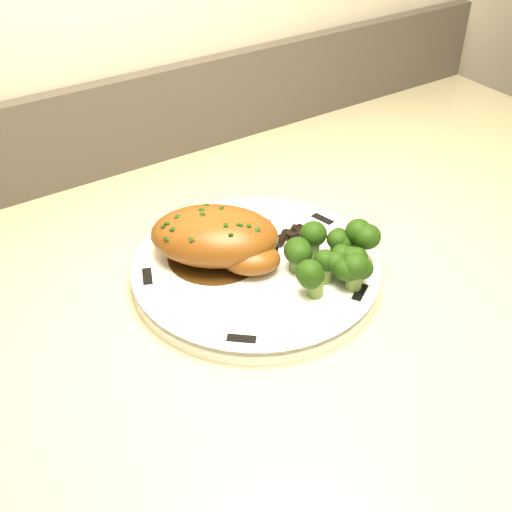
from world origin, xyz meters
TOP-DOWN VIEW (x-y plane):
  - plate at (0.15, 1.71)m, footprint 0.32×0.32m
  - rim_accent_0 at (0.26, 1.73)m, footprint 0.02×0.03m
  - rim_accent_1 at (0.16, 1.82)m, footprint 0.03×0.01m
  - rim_accent_2 at (0.05, 1.75)m, footprint 0.02×0.03m
  - rim_accent_3 at (0.08, 1.62)m, footprint 0.03×0.02m
  - rim_accent_4 at (0.21, 1.61)m, footprint 0.03×0.02m
  - gravy_pool at (0.13, 1.74)m, footprint 0.10×0.10m
  - chicken_breast at (0.13, 1.74)m, footprint 0.16×0.15m
  - mushroom_pile at (0.19, 1.73)m, footprint 0.08×0.06m
  - broccoli_florets at (0.21, 1.66)m, footprint 0.09×0.08m

SIDE VIEW (x-z plane):
  - plate at x=0.15m, z-range 0.84..0.86m
  - rim_accent_0 at x=0.26m, z-range 0.86..0.86m
  - rim_accent_1 at x=0.16m, z-range 0.86..0.86m
  - rim_accent_2 at x=0.05m, z-range 0.86..0.86m
  - rim_accent_3 at x=0.08m, z-range 0.86..0.86m
  - rim_accent_4 at x=0.21m, z-range 0.86..0.86m
  - gravy_pool at x=0.13m, z-range 0.86..0.86m
  - mushroom_pile at x=0.19m, z-range 0.85..0.87m
  - broccoli_florets at x=0.21m, z-range 0.86..0.90m
  - chicken_breast at x=0.13m, z-range 0.86..0.91m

